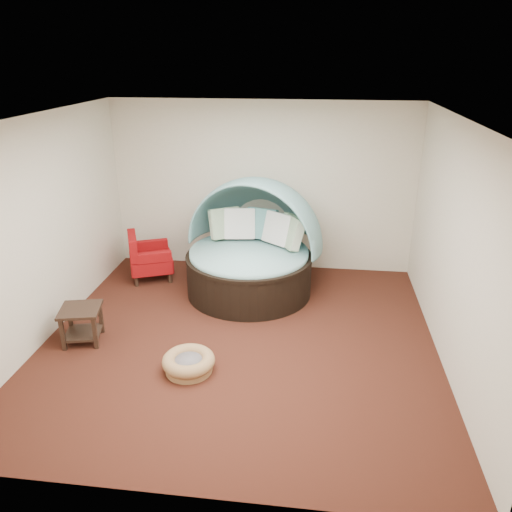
# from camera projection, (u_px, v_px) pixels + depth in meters

# --- Properties ---
(floor) EXTENTS (5.00, 5.00, 0.00)m
(floor) POSITION_uv_depth(u_px,v_px,m) (240.00, 340.00, 6.49)
(floor) COLOR #411C12
(floor) RESTS_ON ground
(wall_back) EXTENTS (5.00, 0.00, 5.00)m
(wall_back) POSITION_uv_depth(u_px,v_px,m) (262.00, 187.00, 8.26)
(wall_back) COLOR beige
(wall_back) RESTS_ON floor
(wall_front) EXTENTS (5.00, 0.00, 5.00)m
(wall_front) POSITION_uv_depth(u_px,v_px,m) (185.00, 356.00, 3.67)
(wall_front) COLOR beige
(wall_front) RESTS_ON floor
(wall_left) EXTENTS (0.00, 5.00, 5.00)m
(wall_left) POSITION_uv_depth(u_px,v_px,m) (42.00, 230.00, 6.25)
(wall_left) COLOR beige
(wall_left) RESTS_ON floor
(wall_right) EXTENTS (0.00, 5.00, 5.00)m
(wall_right) POSITION_uv_depth(u_px,v_px,m) (455.00, 249.00, 5.67)
(wall_right) COLOR beige
(wall_right) RESTS_ON floor
(ceiling) EXTENTS (5.00, 5.00, 0.00)m
(ceiling) POSITION_uv_depth(u_px,v_px,m) (237.00, 119.00, 5.43)
(ceiling) COLOR white
(ceiling) RESTS_ON wall_back
(canopy_daybed) EXTENTS (2.39, 2.35, 1.76)m
(canopy_daybed) POSITION_uv_depth(u_px,v_px,m) (252.00, 241.00, 7.58)
(canopy_daybed) COLOR black
(canopy_daybed) RESTS_ON floor
(pet_basket) EXTENTS (0.75, 0.75, 0.22)m
(pet_basket) POSITION_uv_depth(u_px,v_px,m) (189.00, 363.00, 5.82)
(pet_basket) COLOR olive
(pet_basket) RESTS_ON floor
(red_armchair) EXTENTS (0.87, 0.87, 0.78)m
(red_armchair) POSITION_uv_depth(u_px,v_px,m) (148.00, 258.00, 8.14)
(red_armchair) COLOR black
(red_armchair) RESTS_ON floor
(side_table) EXTENTS (0.59, 0.59, 0.47)m
(side_table) POSITION_uv_depth(u_px,v_px,m) (81.00, 320.00, 6.36)
(side_table) COLOR black
(side_table) RESTS_ON floor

